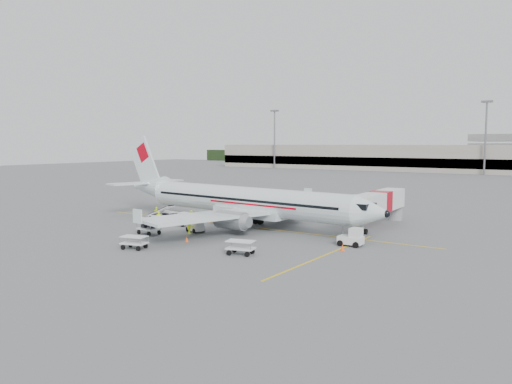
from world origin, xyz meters
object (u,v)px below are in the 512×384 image
(jet_bridge, at_px, (380,209))
(tug_mid, at_px, (195,225))
(belt_loader, at_px, (162,211))
(tug_aft, at_px, (181,219))
(aircraft, at_px, (246,182))
(tug_fore, at_px, (351,237))

(jet_bridge, distance_m, tug_mid, 20.91)
(jet_bridge, relative_size, tug_mid, 7.67)
(belt_loader, height_order, tug_aft, belt_loader)
(jet_bridge, distance_m, belt_loader, 25.74)
(belt_loader, bearing_deg, jet_bridge, 36.07)
(aircraft, bearing_deg, belt_loader, -160.44)
(belt_loader, bearing_deg, tug_fore, 8.42)
(tug_mid, bearing_deg, belt_loader, 176.95)
(belt_loader, distance_m, tug_mid, 8.64)
(tug_mid, relative_size, tug_aft, 0.99)
(aircraft, height_order, tug_fore, aircraft)
(aircraft, relative_size, tug_mid, 18.47)
(tug_fore, relative_size, tug_aft, 1.10)
(belt_loader, relative_size, tug_mid, 2.46)
(jet_bridge, bearing_deg, belt_loader, -155.19)
(jet_bridge, xyz_separation_m, tug_mid, (-15.07, -14.44, -1.24))
(tug_aft, bearing_deg, tug_fore, -4.27)
(tug_fore, bearing_deg, belt_loader, 176.83)
(jet_bridge, bearing_deg, tug_mid, -137.52)
(aircraft, bearing_deg, jet_bridge, 39.87)
(belt_loader, height_order, tug_mid, belt_loader)
(aircraft, height_order, tug_mid, aircraft)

